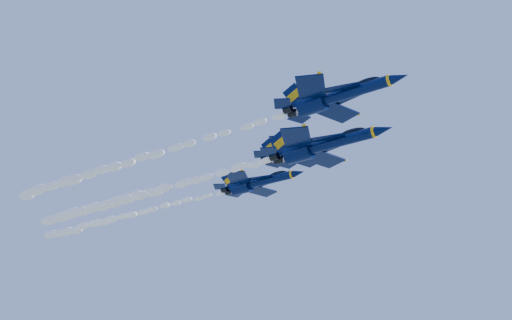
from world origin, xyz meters
The scene contains 8 objects.
jet_lead centered at (13.63, -12.34, 149.90)m, with size 15.22×12.49×5.66m.
smoke_trail_jet_lead centered at (-18.02, -12.34, 149.48)m, with size 50.28×1.82×1.64m, color white.
jet_second centered at (6.00, -0.51, 150.52)m, with size 18.11×14.85×6.73m.
smoke_trail_jet_second centered at (-26.88, -0.51, 150.08)m, with size 50.28×2.16×1.95m, color white.
jet_third centered at (-1.06, 7.46, 155.03)m, with size 16.49×13.53×6.13m.
smoke_trail_jet_third centered at (-33.25, 7.46, 154.60)m, with size 50.28×1.97×1.77m, color white.
jet_fourth centered at (-14.25, 14.94, 154.87)m, with size 16.86×13.83×6.27m.
smoke_trail_jet_fourth centered at (-46.60, 14.94, 154.43)m, with size 50.28×2.01×1.81m, color white.
Camera 1 is at (36.05, -65.39, 115.40)m, focal length 40.00 mm.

